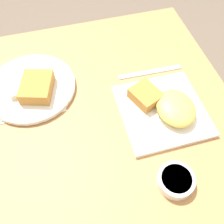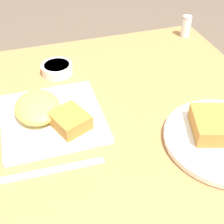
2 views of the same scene
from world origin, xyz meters
name	(u,v)px [view 1 (image 1 of 2)]	position (x,y,z in m)	size (l,w,h in m)	color
ground_plane	(106,190)	(0.00, 0.00, 0.00)	(8.00, 8.00, 0.00)	brown
dining_table	(102,130)	(0.00, 0.00, 0.62)	(0.87, 0.82, 0.71)	#B27A47
menu_card	(24,94)	(0.14, 0.21, 0.71)	(0.20, 0.24, 0.00)	beige
plate_square_near	(165,108)	(-0.04, -0.18, 0.73)	(0.24, 0.24, 0.06)	white
plate_oval_far	(31,87)	(0.15, 0.19, 0.73)	(0.28, 0.28, 0.05)	white
sauce_ramekin	(176,180)	(-0.25, -0.13, 0.72)	(0.09, 0.09, 0.03)	white
butter_knife	(150,72)	(0.12, -0.20, 0.71)	(0.02, 0.22, 0.00)	silver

